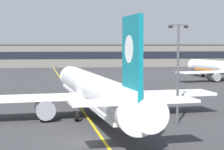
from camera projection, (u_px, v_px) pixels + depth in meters
ground_plane at (84, 142)px, 37.50m from camera, size 400.00×400.00×0.00m
taxiway_centreline at (74, 98)px, 67.17m from camera, size 11.63×179.66×0.01m
airliner_foreground at (95, 91)px, 49.49m from camera, size 32.35×41.48×11.65m
apron_lamp_post at (178, 71)px, 45.95m from camera, size 2.24×0.90×11.51m
safety_cone_by_nose_gear at (95, 99)px, 64.94m from camera, size 0.44×0.44×0.55m
terminal_building at (91, 55)px, 161.34m from camera, size 168.87×12.40×9.11m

